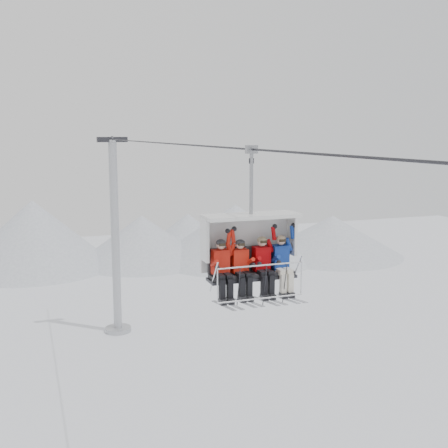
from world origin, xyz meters
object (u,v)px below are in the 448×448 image
object	(u,v)px
skier_far_right	(282,262)
lift_tower_right	(116,251)
chairlift_carrier	(249,245)
skier_far_left	(222,267)
skier_center_left	(241,266)
skier_center_right	(263,263)

from	to	relation	value
skier_far_right	lift_tower_right	bearing A→B (deg)	91.99
lift_tower_right	chairlift_carrier	world-z (taller)	lift_tower_right
lift_tower_right	skier_far_left	world-z (taller)	lift_tower_right
skier_center_left	skier_center_right	distance (m)	0.63
skier_far_left	skier_center_right	xyz separation A→B (m)	(1.18, 0.00, 0.00)
lift_tower_right	skier_far_left	distance (m)	24.74
skier_far_left	skier_far_right	world-z (taller)	same
skier_far_left	skier_center_right	distance (m)	1.18
skier_far_left	skier_far_right	xyz separation A→B (m)	(1.74, 0.00, 0.00)
skier_far_left	skier_far_right	size ratio (longest dim) A/B	1.00
skier_center_right	skier_far_left	bearing A→B (deg)	180.00
chairlift_carrier	skier_far_right	distance (m)	1.02
skier_far_left	skier_center_right	world-z (taller)	same
lift_tower_right	chairlift_carrier	xyz separation A→B (m)	(0.00, -24.01, 4.94)
skier_center_left	skier_far_right	size ratio (longest dim) A/B	0.97
lift_tower_right	skier_far_right	xyz separation A→B (m)	(0.85, -24.31, 4.47)
skier_far_left	skier_center_left	distance (m)	0.54
lift_tower_right	chairlift_carrier	size ratio (longest dim) A/B	3.38
chairlift_carrier	skier_far_right	world-z (taller)	chairlift_carrier
skier_center_left	skier_far_right	xyz separation A→B (m)	(1.19, 0.00, 0.02)
lift_tower_right	skier_center_left	distance (m)	24.72
skier_center_left	chairlift_carrier	bearing A→B (deg)	41.67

